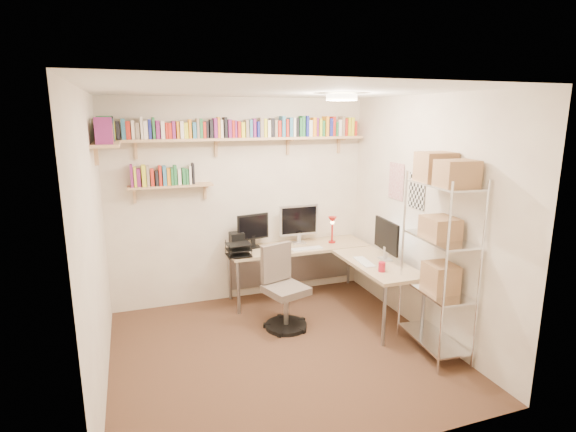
# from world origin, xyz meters

# --- Properties ---
(ground) EXTENTS (3.20, 3.20, 0.00)m
(ground) POSITION_xyz_m (0.00, 0.00, 0.00)
(ground) COLOR #43241C
(ground) RESTS_ON ground
(room_shell) EXTENTS (3.24, 3.04, 2.52)m
(room_shell) POSITION_xyz_m (0.00, 0.00, 1.55)
(room_shell) COLOR beige
(room_shell) RESTS_ON ground
(wall_shelves) EXTENTS (3.12, 1.09, 0.80)m
(wall_shelves) POSITION_xyz_m (-0.41, 1.29, 2.03)
(wall_shelves) COLOR #DBAC7B
(wall_shelves) RESTS_ON ground
(corner_desk) EXTENTS (1.82, 1.78, 1.19)m
(corner_desk) POSITION_xyz_m (0.69, 0.99, 0.68)
(corner_desk) COLOR tan
(corner_desk) RESTS_ON ground
(office_chair) EXTENTS (0.51, 0.52, 0.92)m
(office_chair) POSITION_xyz_m (0.21, 0.52, 0.39)
(office_chair) COLOR black
(office_chair) RESTS_ON ground
(wire_rack) EXTENTS (0.43, 0.79, 1.95)m
(wire_rack) POSITION_xyz_m (1.42, -0.50, 1.32)
(wire_rack) COLOR silver
(wire_rack) RESTS_ON ground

